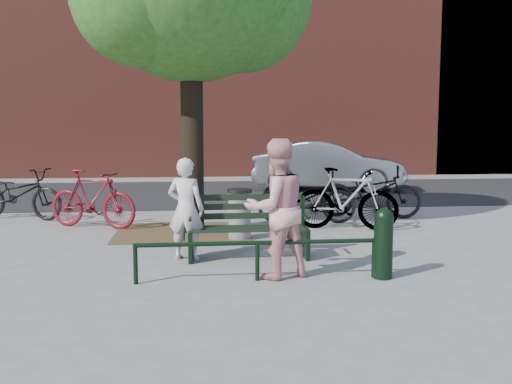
{
  "coord_description": "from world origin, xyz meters",
  "views": [
    {
      "loc": [
        -0.77,
        -8.14,
        1.91
      ],
      "look_at": [
        0.22,
        1.0,
        0.87
      ],
      "focal_mm": 40.0,
      "sensor_mm": 36.0,
      "label": 1
    }
  ],
  "objects": [
    {
      "name": "person_right",
      "position": [
        0.26,
        -1.05,
        0.89
      ],
      "size": [
        1.04,
        0.93,
        1.77
      ],
      "primitive_type": "imported",
      "rotation": [
        0.0,
        0.0,
        3.5
      ],
      "color": "pink",
      "rests_on": "ground"
    },
    {
      "name": "bicycle_d",
      "position": [
        2.05,
        2.2,
        0.58
      ],
      "size": [
        2.01,
        1.1,
        1.16
      ],
      "primitive_type": "imported",
      "rotation": [
        0.0,
        0.0,
        1.27
      ],
      "color": "gray",
      "rests_on": "ground"
    },
    {
      "name": "dirt_pit",
      "position": [
        -1.0,
        2.2,
        0.01
      ],
      "size": [
        2.4,
        2.0,
        0.02
      ],
      "primitive_type": "cube",
      "color": "brown",
      "rests_on": "ground"
    },
    {
      "name": "road",
      "position": [
        0.0,
        8.5,
        0.01
      ],
      "size": [
        40.0,
        7.0,
        0.01
      ],
      "primitive_type": "cube",
      "color": "black",
      "rests_on": "ground"
    },
    {
      "name": "bollard",
      "position": [
        1.6,
        -1.26,
        0.48
      ],
      "size": [
        0.24,
        0.24,
        0.9
      ],
      "color": "black",
      "rests_on": "ground"
    },
    {
      "name": "parked_car",
      "position": [
        3.28,
        8.73,
        0.74
      ],
      "size": [
        4.75,
        2.58,
        1.49
      ],
      "primitive_type": "imported",
      "rotation": [
        0.0,
        0.0,
        1.34
      ],
      "color": "slate",
      "rests_on": "ground"
    },
    {
      "name": "person_left",
      "position": [
        -0.9,
        0.07,
        0.74
      ],
      "size": [
        0.63,
        0.52,
        1.48
      ],
      "primitive_type": "imported",
      "rotation": [
        0.0,
        0.0,
        2.8
      ],
      "color": "beige",
      "rests_on": "ground"
    },
    {
      "name": "bicycle_b",
      "position": [
        -2.71,
        2.88,
        0.56
      ],
      "size": [
        1.91,
        1.25,
        1.12
      ],
      "primitive_type": "imported",
      "rotation": [
        0.0,
        0.0,
        1.14
      ],
      "color": "#5C0D15",
      "rests_on": "ground"
    },
    {
      "name": "townhouse_row",
      "position": [
        0.17,
        16.0,
        6.25
      ],
      "size": [
        45.0,
        4.0,
        14.0
      ],
      "color": "brown",
      "rests_on": "ground"
    },
    {
      "name": "bicycle_a",
      "position": [
        -4.43,
        4.12,
        0.54
      ],
      "size": [
        2.17,
        1.37,
        1.08
      ],
      "primitive_type": "imported",
      "rotation": [
        0.0,
        0.0,
        1.22
      ],
      "color": "black",
      "rests_on": "ground"
    },
    {
      "name": "bicycle_c",
      "position": [
        1.46,
        3.08,
        0.52
      ],
      "size": [
        2.09,
        1.14,
        1.04
      ],
      "primitive_type": "imported",
      "rotation": [
        0.0,
        0.0,
        1.33
      ],
      "color": "black",
      "rests_on": "ground"
    },
    {
      "name": "litter_bin",
      "position": [
        -0.01,
        1.47,
        0.44
      ],
      "size": [
        0.42,
        0.42,
        0.87
      ],
      "color": "gray",
      "rests_on": "ground"
    },
    {
      "name": "ground",
      "position": [
        0.0,
        0.0,
        0.0
      ],
      "size": [
        90.0,
        90.0,
        0.0
      ],
      "primitive_type": "plane",
      "color": "gray",
      "rests_on": "ground"
    },
    {
      "name": "bicycle_e",
      "position": [
        2.94,
        3.57,
        0.56
      ],
      "size": [
        2.25,
        1.35,
        1.12
      ],
      "primitive_type": "imported",
      "rotation": [
        0.0,
        0.0,
        1.26
      ],
      "color": "black",
      "rests_on": "ground"
    },
    {
      "name": "guard_railing",
      "position": [
        0.0,
        -1.2,
        0.4
      ],
      "size": [
        3.06,
        0.06,
        0.51
      ],
      "color": "black",
      "rests_on": "ground"
    },
    {
      "name": "park_bench",
      "position": [
        -0.0,
        0.08,
        0.48
      ],
      "size": [
        1.74,
        0.54,
        0.97
      ],
      "color": "black",
      "rests_on": "ground"
    }
  ]
}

